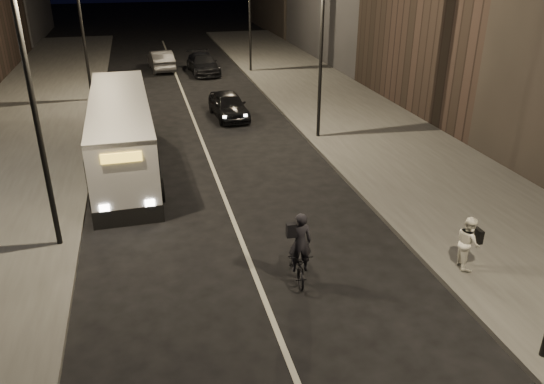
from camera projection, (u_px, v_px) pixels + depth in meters
ground at (263, 295)px, 14.39m from camera, size 180.00×180.00×0.00m
sidewalk_right at (357, 122)px, 28.57m from camera, size 7.00×70.00×0.16m
sidewalk_left at (18, 148)px, 24.82m from camera, size 7.00×70.00×0.16m
streetlight_right_mid at (316, 27)px, 23.90m from camera, size 1.20×0.44×8.12m
streetlight_left_near at (39, 77)px, 14.50m from camera, size 1.20×0.44×8.12m
streetlight_left_far at (84, 10)px, 30.37m from camera, size 1.20×0.44×8.12m
city_bus at (122, 131)px, 22.14m from camera, size 2.81×11.14×2.98m
cyclist_on_bicycle at (298, 257)px, 14.83m from camera, size 0.84×1.92×2.15m
pedestrian_woman at (468, 242)px, 15.08m from camera, size 0.75×0.88×1.59m
car_near at (228, 105)px, 29.24m from camera, size 1.97×4.30×1.43m
car_mid at (161, 60)px, 40.75m from camera, size 1.96×4.72×1.52m
car_far at (203, 64)px, 39.73m from camera, size 2.27×5.01×1.42m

